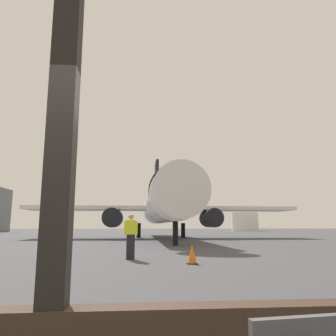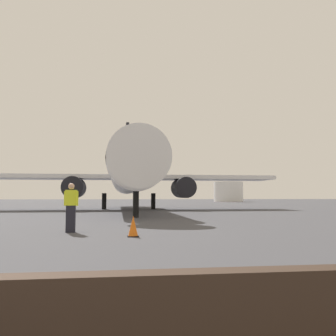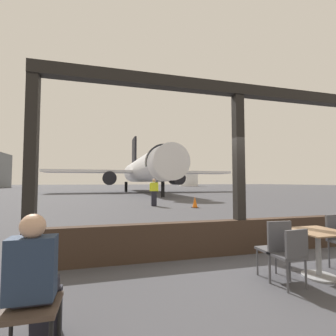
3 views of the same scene
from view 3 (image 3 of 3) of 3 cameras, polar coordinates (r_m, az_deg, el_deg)
name	(u,v)px [view 3 (image 3 of 3)]	position (r m, az deg, el deg)	size (l,w,h in m)	color
ground_plane	(119,191)	(44.89, -11.32, -5.17)	(220.00, 220.00, 0.00)	#424247
window_frame	(239,194)	(5.57, 16.22, -5.84)	(8.40, 0.24, 3.69)	#38281E
dining_table	(318,250)	(4.83, 31.58, -15.96)	(0.78, 0.78, 0.74)	#8C6B4C
cafe_chair_window_right	(291,252)	(4.15, 26.71, -17.10)	(0.42, 0.42, 0.85)	#4C4C51
cafe_chair_side_extra	(276,245)	(4.36, 23.81, -16.06)	(0.41, 0.41, 0.92)	#4C4C51
lounge_bench	(30,312)	(2.78, -29.41, -27.20)	(0.48, 0.48, 0.44)	#47382D
seated_passenger	(36,275)	(2.74, -28.44, -21.09)	(0.42, 0.46, 1.24)	black
airplane	(145,170)	(35.80, -5.44, -0.36)	(27.75, 29.38, 10.16)	silver
ground_crew_worker	(154,192)	(15.72, -3.29, -5.56)	(0.52, 0.29, 1.74)	black
traffic_cone	(195,202)	(14.75, 6.29, -7.98)	(0.36, 0.36, 0.66)	orange
fuel_storage_tank	(189,180)	(88.90, 4.81, -2.80)	(6.70, 6.70, 4.54)	white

